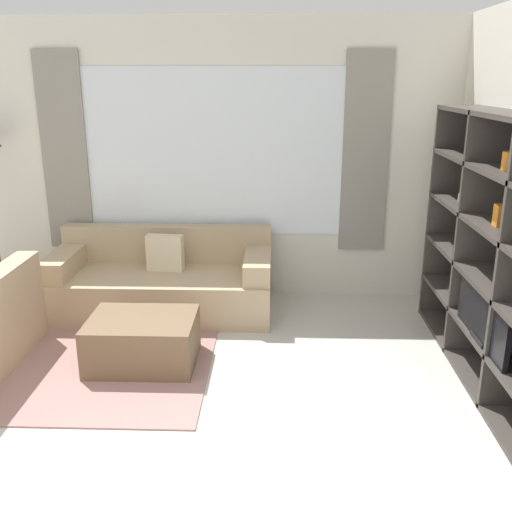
{
  "coord_description": "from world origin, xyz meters",
  "views": [
    {
      "loc": [
        0.59,
        -2.41,
        2.15
      ],
      "look_at": [
        0.45,
        1.72,
        0.85
      ],
      "focal_mm": 40.0,
      "sensor_mm": 36.0,
      "label": 1
    }
  ],
  "objects": [
    {
      "name": "shelving_unit",
      "position": [
        2.19,
        1.42,
        0.95
      ],
      "size": [
        0.36,
        2.51,
        1.93
      ],
      "color": "#515660",
      "rests_on": "ground_plane"
    },
    {
      "name": "couch_main",
      "position": [
        -0.47,
        2.67,
        0.28
      ],
      "size": [
        2.05,
        0.9,
        0.76
      ],
      "color": "tan",
      "rests_on": "ground_plane"
    },
    {
      "name": "wall_back",
      "position": [
        0.0,
        3.16,
        1.36
      ],
      "size": [
        5.88,
        0.11,
        2.7
      ],
      "color": "silver",
      "rests_on": "ground_plane"
    },
    {
      "name": "area_rug",
      "position": [
        -0.95,
        1.67,
        0.01
      ],
      "size": [
        2.1,
        1.97,
        0.01
      ],
      "primitive_type": "cube",
      "color": "gray",
      "rests_on": "ground_plane"
    },
    {
      "name": "ground_plane",
      "position": [
        0.0,
        0.0,
        0.0
      ],
      "size": [
        16.0,
        16.0,
        0.0
      ],
      "primitive_type": "plane",
      "color": "beige"
    },
    {
      "name": "ottoman",
      "position": [
        -0.42,
        1.58,
        0.19
      ],
      "size": [
        0.82,
        0.62,
        0.38
      ],
      "color": "brown",
      "rests_on": "ground_plane"
    }
  ]
}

